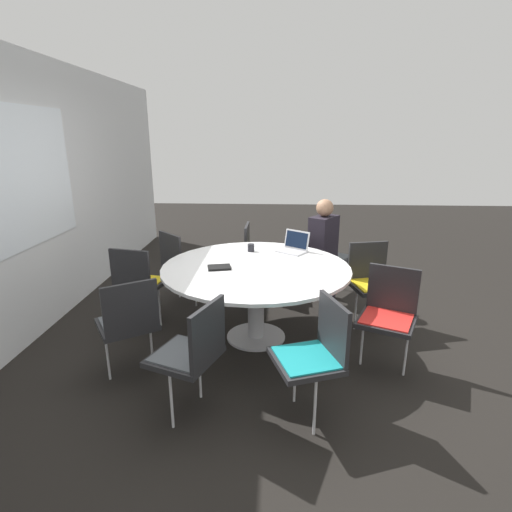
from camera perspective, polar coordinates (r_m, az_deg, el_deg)
name	(u,v)px	position (r m, az deg, el deg)	size (l,w,h in m)	color
ground_plane	(256,337)	(4.05, 0.00, -11.52)	(16.00, 16.00, 0.00)	black
wall_back	(19,200)	(4.32, -30.77, 6.87)	(8.00, 0.07, 2.70)	silver
conference_table	(256,277)	(3.79, 0.00, -3.02)	(1.77, 1.77, 0.75)	#B7B7BC
chair_0	(327,252)	(5.08, 10.13, 0.60)	(0.60, 0.60, 0.87)	#262628
chair_1	(257,252)	(4.99, 0.18, 0.58)	(0.45, 0.43, 0.87)	#262628
chair_2	(181,261)	(4.71, -10.70, -0.70)	(0.61, 0.61, 0.87)	#262628
chair_3	(138,279)	(4.22, -16.49, -3.20)	(0.50, 0.52, 0.87)	#262628
chair_4	(129,319)	(3.36, -17.74, -8.58)	(0.59, 0.60, 0.87)	#262628
chair_5	(192,349)	(2.83, -9.07, -12.97)	(0.56, 0.55, 0.87)	#262628
chair_6	(315,350)	(2.82, 8.44, -13.11)	(0.55, 0.54, 0.87)	#262628
chair_7	(389,310)	(3.54, 18.41, -7.36)	(0.57, 0.58, 0.87)	#262628
chair_8	(372,278)	(4.26, 16.21, -3.00)	(0.51, 0.52, 0.87)	#262628
person_0	(324,242)	(4.78, 9.73, 1.99)	(0.42, 0.39, 1.22)	#231E28
laptop	(294,246)	(4.24, 5.41, 1.39)	(0.36, 0.37, 0.21)	silver
spiral_notebook	(219,267)	(3.71, -5.27, -1.62)	(0.19, 0.24, 0.02)	black
coffee_cup	(251,248)	(4.23, -0.73, 1.20)	(0.07, 0.07, 0.08)	black
handbag	(139,306)	(4.57, -16.39, -6.88)	(0.36, 0.16, 0.28)	#513319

